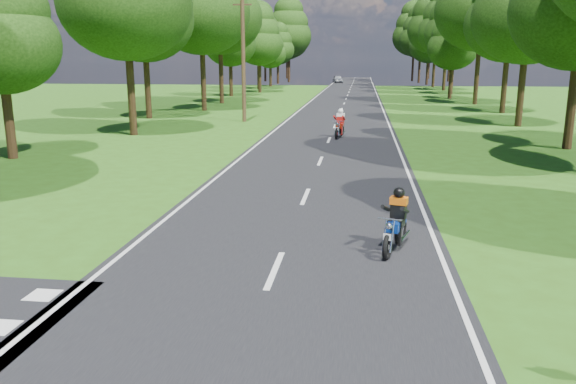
# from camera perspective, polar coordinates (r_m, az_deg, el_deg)

# --- Properties ---
(ground) EXTENTS (160.00, 160.00, 0.00)m
(ground) POSITION_cam_1_polar(r_m,az_deg,el_deg) (9.16, -3.30, -12.53)
(ground) COLOR #2E5613
(ground) RESTS_ON ground
(main_road) EXTENTS (7.00, 140.00, 0.02)m
(main_road) POSITION_cam_1_polar(r_m,az_deg,el_deg) (58.25, 5.92, 9.38)
(main_road) COLOR black
(main_road) RESTS_ON ground
(road_markings) EXTENTS (7.40, 140.00, 0.01)m
(road_markings) POSITION_cam_1_polar(r_m,az_deg,el_deg) (56.38, 5.72, 9.27)
(road_markings) COLOR silver
(road_markings) RESTS_ON main_road
(treeline) EXTENTS (40.00, 115.35, 14.78)m
(treeline) POSITION_cam_1_polar(r_m,az_deg,el_deg) (68.29, 7.60, 16.84)
(treeline) COLOR black
(treeline) RESTS_ON ground
(telegraph_pole) EXTENTS (1.20, 0.26, 8.00)m
(telegraph_pole) POSITION_cam_1_polar(r_m,az_deg,el_deg) (36.88, -4.57, 13.45)
(telegraph_pole) COLOR #382616
(telegraph_pole) RESTS_ON ground
(rider_near_blue) EXTENTS (0.97, 1.69, 1.34)m
(rider_near_blue) POSITION_cam_1_polar(r_m,az_deg,el_deg) (12.11, 10.91, -2.75)
(rider_near_blue) COLOR #0D3395
(rider_near_blue) RESTS_ON main_road
(rider_far_red) EXTENTS (0.85, 1.85, 1.48)m
(rider_far_red) POSITION_cam_1_polar(r_m,az_deg,el_deg) (29.35, 5.28, 6.99)
(rider_far_red) COLOR maroon
(rider_far_red) RESTS_ON main_road
(distant_car) EXTENTS (2.13, 3.81, 1.23)m
(distant_car) POSITION_cam_1_polar(r_m,az_deg,el_deg) (98.47, 5.07, 11.37)
(distant_car) COLOR #B0B2B7
(distant_car) RESTS_ON main_road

